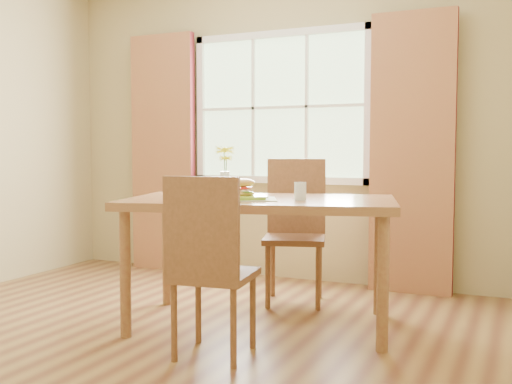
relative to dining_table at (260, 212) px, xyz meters
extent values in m
cube|color=brown|center=(-0.43, -0.49, -0.75)|extent=(4.20, 3.80, 0.02)
cube|color=tan|center=(-0.43, 1.42, 0.61)|extent=(4.20, 0.02, 2.70)
cube|color=#A9CF9C|center=(-0.43, 1.39, 0.76)|extent=(1.50, 0.02, 1.20)
cube|color=white|center=(-0.43, 1.36, 1.39)|extent=(1.62, 0.04, 0.06)
cube|color=white|center=(-0.43, 1.36, 0.13)|extent=(1.62, 0.04, 0.06)
cube|color=white|center=(-1.21, 1.36, 0.76)|extent=(0.06, 0.04, 1.32)
cube|color=white|center=(0.35, 1.36, 0.76)|extent=(0.06, 0.04, 1.32)
cube|color=white|center=(-0.43, 1.37, 0.76)|extent=(1.50, 0.03, 0.02)
cube|color=maroon|center=(-1.58, 1.29, 0.36)|extent=(0.65, 0.08, 2.20)
cube|color=maroon|center=(0.72, 1.29, 0.36)|extent=(0.65, 0.08, 2.20)
cube|color=olive|center=(0.00, 0.00, 0.06)|extent=(1.87, 1.34, 0.05)
cylinder|color=olive|center=(-0.64, -0.57, -0.35)|extent=(0.07, 0.07, 0.77)
cylinder|color=olive|center=(0.83, -0.19, -0.35)|extent=(0.07, 0.07, 0.77)
cylinder|color=olive|center=(-0.83, 0.19, -0.35)|extent=(0.07, 0.07, 0.77)
cylinder|color=olive|center=(0.64, 0.57, -0.35)|extent=(0.07, 0.07, 0.77)
cube|color=brown|center=(0.00, -0.62, -0.29)|extent=(0.46, 0.46, 0.04)
cube|color=brown|center=(0.02, -0.81, -0.01)|extent=(0.41, 0.09, 0.53)
cylinder|color=brown|center=(-0.14, -0.81, -0.53)|extent=(0.04, 0.04, 0.42)
cylinder|color=brown|center=(0.19, -0.76, -0.53)|extent=(0.04, 0.04, 0.42)
cylinder|color=brown|center=(-0.19, -0.48, -0.53)|extent=(0.04, 0.04, 0.42)
cylinder|color=brown|center=(0.14, -0.43, -0.53)|extent=(0.04, 0.04, 0.42)
cube|color=brown|center=(0.00, 0.62, -0.26)|extent=(0.55, 0.55, 0.04)
cube|color=brown|center=(-0.06, 0.81, 0.04)|extent=(0.43, 0.16, 0.57)
cylinder|color=brown|center=(-0.12, 0.40, -0.51)|extent=(0.04, 0.04, 0.45)
cylinder|color=brown|center=(0.22, 0.50, -0.51)|extent=(0.04, 0.04, 0.45)
cylinder|color=brown|center=(-0.22, 0.74, -0.51)|extent=(0.04, 0.04, 0.45)
cylinder|color=brown|center=(0.12, 0.84, -0.51)|extent=(0.04, 0.04, 0.45)
cube|color=beige|center=(-0.07, -0.15, 0.09)|extent=(0.55, 0.49, 0.01)
cube|color=#9ED435|center=(-0.03, -0.15, 0.10)|extent=(0.34, 0.34, 0.01)
ellipsoid|color=gold|center=(-0.06, -0.14, 0.12)|extent=(0.18, 0.16, 0.04)
ellipsoid|color=#4C8C2D|center=(-0.02, -0.16, 0.14)|extent=(0.08, 0.06, 0.01)
cylinder|color=red|center=(-0.06, -0.14, 0.15)|extent=(0.08, 0.08, 0.01)
cylinder|color=red|center=(-0.03, -0.14, 0.16)|extent=(0.07, 0.07, 0.01)
ellipsoid|color=gold|center=(-0.05, -0.14, 0.19)|extent=(0.18, 0.16, 0.05)
cylinder|color=silver|center=(0.28, -0.03, 0.14)|extent=(0.07, 0.07, 0.11)
cylinder|color=silver|center=(0.28, -0.03, 0.13)|extent=(0.07, 0.07, 0.09)
cylinder|color=silver|center=(-0.32, 0.12, 0.17)|extent=(0.07, 0.07, 0.16)
cylinder|color=silver|center=(-0.32, 0.12, 0.13)|extent=(0.06, 0.06, 0.08)
cylinder|color=#3D7028|center=(-0.32, 0.12, 0.24)|extent=(0.01, 0.01, 0.31)
cylinder|color=#3D7028|center=(-0.31, 0.12, 0.21)|extent=(0.01, 0.01, 0.25)
camera|label=1|loc=(1.55, -3.48, 0.39)|focal=42.00mm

